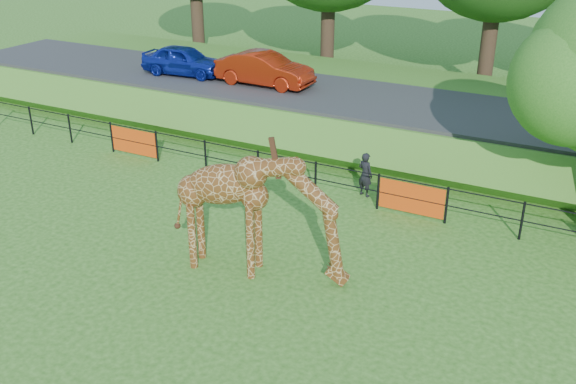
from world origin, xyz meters
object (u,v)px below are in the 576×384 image
(giraffe, at_px, (259,215))
(car_red, at_px, (265,69))
(car_blue, at_px, (184,60))
(visitor, at_px, (365,174))

(giraffe, xyz_separation_m, car_red, (-5.75, 10.41, 0.52))
(car_blue, bearing_deg, giraffe, -141.36)
(giraffe, xyz_separation_m, visitor, (0.61, 5.30, -0.86))
(giraffe, distance_m, car_red, 11.90)
(visitor, bearing_deg, giraffe, 102.77)
(car_blue, height_order, visitor, car_blue)
(giraffe, xyz_separation_m, car_blue, (-9.58, 10.28, 0.49))
(giraffe, relative_size, car_blue, 1.19)
(car_blue, relative_size, visitor, 2.63)
(car_red, distance_m, visitor, 8.27)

